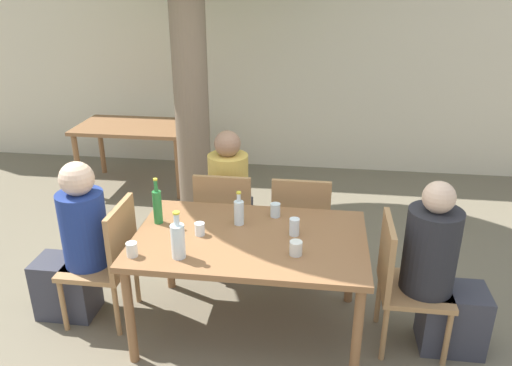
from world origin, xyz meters
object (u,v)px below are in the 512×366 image
patio_chair_1 (402,278)px  drinking_glass_2 (294,227)px  person_seated_0 (75,250)px  drinking_glass_3 (132,249)px  patio_chair_2 (226,217)px  patio_chair_3 (301,221)px  drinking_glass_1 (296,248)px  dining_table_back (135,133)px  patio_chair_0 (109,256)px  green_bottle_1 (157,206)px  water_bottle_0 (178,240)px  person_seated_2 (231,202)px  dining_table_front (250,247)px  person_seated_1 (441,278)px  drinking_glass_4 (200,229)px  water_bottle_2 (239,212)px  drinking_glass_0 (275,210)px

patio_chair_1 → drinking_glass_2: size_ratio=7.70×
person_seated_0 → drinking_glass_2: size_ratio=10.24×
drinking_glass_3 → patio_chair_2: bearing=70.5°
patio_chair_3 → drinking_glass_3: (-0.96, -1.03, 0.27)m
drinking_glass_1 → person_seated_0: bearing=173.3°
patio_chair_3 → dining_table_back: bearing=-40.4°
patio_chair_0 → green_bottle_1: (0.34, 0.11, 0.35)m
water_bottle_0 → drinking_glass_3: water_bottle_0 is taller
patio_chair_2 → patio_chair_0: bearing=45.9°
person_seated_2 → person_seated_0: bearing=45.7°
dining_table_front → person_seated_1: (1.21, -0.00, -0.13)m
person_seated_1 → person_seated_2: 1.78m
person_seated_1 → water_bottle_0: bearing=100.7°
drinking_glass_3 → drinking_glass_4: 0.46m
patio_chair_3 → person_seated_1: bearing=142.5°
patio_chair_1 → water_bottle_2: (-1.08, 0.17, 0.32)m
dining_table_back → drinking_glass_3: size_ratio=14.30×
person_seated_0 → person_seated_1: size_ratio=1.01×
drinking_glass_1 → drinking_glass_3: size_ratio=0.99×
drinking_glass_1 → drinking_glass_3: 0.98m
person_seated_2 → patio_chair_2: bearing=90.0°
person_seated_0 → person_seated_2: (0.92, 0.94, -0.01)m
person_seated_2 → patio_chair_3: bearing=158.4°
drinking_glass_0 → drinking_glass_2: (0.15, -0.25, 0.01)m
patio_chair_1 → water_bottle_0: water_bottle_0 is taller
dining_table_front → dining_table_back: bearing=125.0°
patio_chair_2 → person_seated_1: size_ratio=0.76×
dining_table_back → drinking_glass_1: bearing=-52.4°
water_bottle_2 → drinking_glass_3: (-0.56, -0.49, -0.05)m
patio_chair_2 → drinking_glass_3: bearing=70.5°
person_seated_2 → green_bottle_1: person_seated_2 is taller
patio_chair_2 → water_bottle_2: 0.65m
patio_chair_3 → person_seated_2: 0.64m
patio_chair_3 → water_bottle_2: water_bottle_2 is taller
drinking_glass_0 → drinking_glass_1: (0.17, -0.49, -0.00)m
drinking_glass_1 → patio_chair_3: bearing=90.4°
dining_table_front → person_seated_2: size_ratio=1.29×
water_bottle_0 → drinking_glass_0: water_bottle_0 is taller
drinking_glass_0 → person_seated_1: bearing=-16.2°
person_seated_0 → green_bottle_1: size_ratio=3.64×
drinking_glass_1 → person_seated_2: bearing=118.4°
patio_chair_3 → drinking_glass_4: (-0.62, -0.72, 0.27)m
drinking_glass_2 → dining_table_back: bearing=130.1°
person_seated_2 → drinking_glass_2: person_seated_2 is taller
patio_chair_2 → person_seated_1: bearing=155.1°
dining_table_front → person_seated_0: (-1.21, -0.00, -0.12)m
patio_chair_2 → person_seated_2: (0.00, 0.24, 0.02)m
patio_chair_0 → water_bottle_0: (0.60, -0.30, 0.34)m
dining_table_back → patio_chair_0: bearing=-74.1°
water_bottle_0 → person_seated_0: bearing=160.1°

